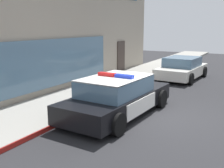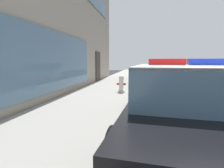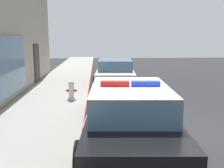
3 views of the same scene
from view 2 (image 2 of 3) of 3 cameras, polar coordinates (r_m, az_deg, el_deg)
The scene contains 5 objects.
sidewalk at distance 4.64m, azimuth -12.11°, elevation -9.80°, with size 48.00×2.72×0.15m, color gray.
curb_red_paint at distance 4.32m, azimuth 5.29°, elevation -11.02°, with size 28.80×0.04×0.14m, color maroon.
police_cruiser at distance 3.56m, azimuth 22.63°, elevation -5.50°, with size 5.00×2.32×1.49m.
fire_hydrant at distance 7.24m, azimuth 3.13°, elevation 0.05°, with size 0.34×0.39×0.73m.
car_down_street at distance 11.20m, azimuth 15.71°, elevation 3.11°, with size 4.32×2.32×1.29m.
Camera 2 is at (-4.07, 1.97, 1.45)m, focal length 27.34 mm.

